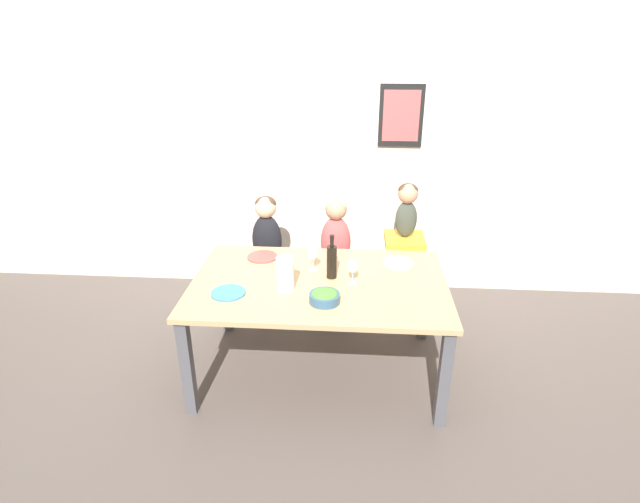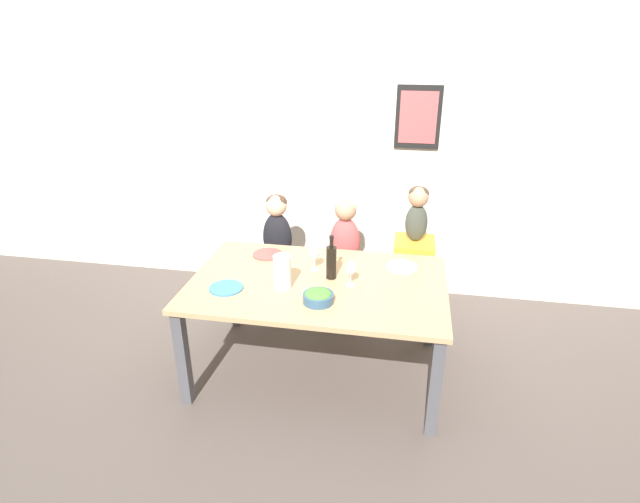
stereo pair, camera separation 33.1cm
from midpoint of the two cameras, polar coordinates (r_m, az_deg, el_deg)
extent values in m
plane|color=#564C47|center=(3.71, 2.40, -13.39)|extent=(14.00, 14.00, 0.00)
cube|color=beige|center=(4.38, 5.28, 12.17)|extent=(10.00, 0.06, 2.70)
cube|color=black|center=(4.29, 13.42, 14.67)|extent=(0.36, 0.02, 0.50)
cube|color=#B74C4C|center=(4.27, 13.42, 14.64)|extent=(0.30, 0.00, 0.41)
cube|color=tan|center=(3.32, 2.60, -3.74)|extent=(1.69, 1.08, 0.03)
cube|color=#4C4C51|center=(3.31, -12.63, -11.88)|extent=(0.07, 0.07, 0.69)
cube|color=#4C4C51|center=(3.12, 16.09, -14.78)|extent=(0.07, 0.07, 0.69)
cube|color=#4C4C51|center=(4.06, -7.60, -4.14)|extent=(0.07, 0.07, 0.69)
cube|color=#4C4C51|center=(3.92, 15.01, -5.99)|extent=(0.07, 0.07, 0.69)
cylinder|color=silver|center=(4.22, -4.72, -4.99)|extent=(0.04, 0.04, 0.41)
cylinder|color=silver|center=(4.16, -1.03, -5.34)|extent=(0.04, 0.04, 0.41)
cylinder|color=silver|center=(4.45, -3.82, -3.29)|extent=(0.04, 0.04, 0.41)
cylinder|color=silver|center=(4.40, -0.33, -3.59)|extent=(0.04, 0.04, 0.41)
cube|color=#2D2D33|center=(4.20, -2.53, -1.49)|extent=(0.37, 0.39, 0.05)
cylinder|color=silver|center=(4.12, 2.87, -5.68)|extent=(0.04, 0.04, 0.41)
cylinder|color=silver|center=(4.10, 6.71, -5.99)|extent=(0.04, 0.04, 0.41)
cylinder|color=silver|center=(4.36, 3.36, -3.90)|extent=(0.04, 0.04, 0.41)
cylinder|color=silver|center=(4.34, 6.97, -4.18)|extent=(0.04, 0.04, 0.41)
cube|color=#2D2D33|center=(4.12, 5.09, -2.10)|extent=(0.37, 0.39, 0.05)
cylinder|color=silver|center=(4.05, 11.01, -4.49)|extent=(0.04, 0.04, 0.69)
cylinder|color=silver|center=(4.07, 14.31, -4.71)|extent=(0.04, 0.04, 0.69)
cylinder|color=silver|center=(4.26, 11.02, -2.99)|extent=(0.04, 0.04, 0.69)
cylinder|color=silver|center=(4.27, 14.16, -3.21)|extent=(0.04, 0.04, 0.69)
cube|color=gold|center=(4.00, 13.10, 0.83)|extent=(0.31, 0.33, 0.05)
ellipsoid|color=black|center=(4.10, -2.59, 1.52)|extent=(0.24, 0.15, 0.43)
sphere|color=#D6AD89|center=(4.00, -2.67, 5.22)|extent=(0.17, 0.17, 0.17)
ellipsoid|color=#473323|center=(4.00, -2.64, 5.62)|extent=(0.17, 0.16, 0.12)
ellipsoid|color=#C64C4C|center=(4.02, 5.22, 0.97)|extent=(0.24, 0.15, 0.43)
sphere|color=tan|center=(3.92, 5.37, 4.72)|extent=(0.17, 0.17, 0.17)
ellipsoid|color=#DBC684|center=(3.92, 5.40, 5.13)|extent=(0.17, 0.16, 0.12)
ellipsoid|color=#3D4238|center=(3.94, 13.34, 3.17)|extent=(0.17, 0.10, 0.30)
sphere|color=tan|center=(3.87, 13.63, 6.05)|extent=(0.16, 0.16, 0.16)
ellipsoid|color=#473323|center=(3.87, 13.66, 6.42)|extent=(0.15, 0.15, 0.11)
cylinder|color=black|center=(3.31, 4.16, -1.35)|extent=(0.07, 0.07, 0.22)
cylinder|color=black|center=(3.25, 4.24, 1.08)|extent=(0.03, 0.03, 0.08)
cylinder|color=black|center=(3.24, 4.26, 1.58)|extent=(0.03, 0.03, 0.02)
cylinder|color=white|center=(3.18, -1.37, -2.44)|extent=(0.11, 0.11, 0.22)
cylinder|color=white|center=(3.28, 6.38, -3.91)|extent=(0.06, 0.06, 0.00)
cylinder|color=white|center=(3.26, 6.42, -3.28)|extent=(0.01, 0.01, 0.08)
ellipsoid|color=white|center=(3.22, 6.49, -1.93)|extent=(0.07, 0.07, 0.09)
cylinder|color=white|center=(3.46, 2.11, -2.14)|extent=(0.06, 0.06, 0.00)
cylinder|color=white|center=(3.44, 2.12, -1.54)|extent=(0.01, 0.01, 0.08)
ellipsoid|color=white|center=(3.41, 2.14, -0.24)|extent=(0.07, 0.07, 0.09)
cylinder|color=#335675|center=(3.06, 2.90, -5.40)|extent=(0.19, 0.19, 0.06)
ellipsoid|color=#4C8438|center=(3.04, 2.91, -4.93)|extent=(0.16, 0.16, 0.04)
cylinder|color=teal|center=(3.24, -7.82, -4.22)|extent=(0.22, 0.22, 0.01)
cylinder|color=#D14C47|center=(3.69, -3.46, -0.38)|extent=(0.22, 0.22, 0.01)
cylinder|color=silver|center=(3.57, 11.98, -1.77)|extent=(0.22, 0.22, 0.01)
camera|label=1|loc=(0.17, -87.14, 1.29)|focal=28.00mm
camera|label=2|loc=(0.17, 92.86, -1.29)|focal=28.00mm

